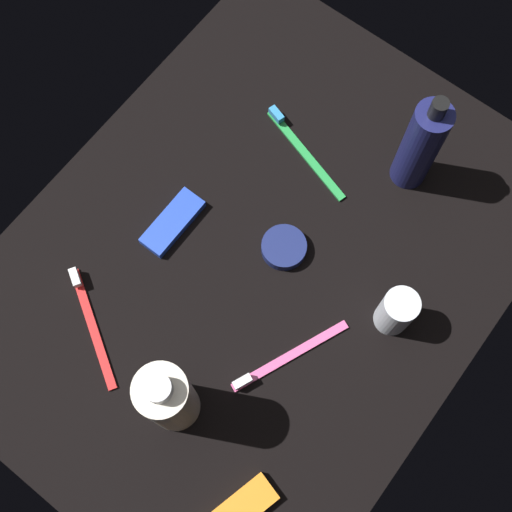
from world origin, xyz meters
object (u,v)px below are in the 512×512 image
toothbrush_red (90,320)px  deodorant_stick (396,311)px  bodywash_bottle (168,399)px  snack_bar_orange (238,511)px  lotion_bottle (421,145)px  toothbrush_green (301,148)px  toothbrush_pink (283,359)px  cream_tin_left (284,247)px  snack_bar_blue (173,222)px

toothbrush_red → deodorant_stick: bearing=-52.0°
bodywash_bottle → snack_bar_orange: size_ratio=1.86×
lotion_bottle → deodorant_stick: 23.06cm
toothbrush_green → snack_bar_orange: size_ratio=1.69×
toothbrush_pink → lotion_bottle: bearing=3.6°
deodorant_stick → cream_tin_left: bearing=92.8°
lotion_bottle → toothbrush_pink: 34.82cm
bodywash_bottle → toothbrush_red: size_ratio=1.21×
deodorant_stick → toothbrush_green: (13.51, 25.38, -3.76)cm
lotion_bottle → deodorant_stick: size_ratio=2.31×
deodorant_stick → cream_tin_left: size_ratio=1.34×
toothbrush_green → snack_bar_blue: size_ratio=1.69×
toothbrush_green → deodorant_stick: bearing=-118.0°
deodorant_stick → toothbrush_red: size_ratio=0.54×
toothbrush_red → snack_bar_blue: toothbrush_red is taller
deodorant_stick → snack_bar_blue: bearing=102.9°
toothbrush_red → snack_bar_orange: bearing=-102.6°
lotion_bottle → cream_tin_left: bearing=160.4°
toothbrush_pink → snack_bar_blue: bearing=76.0°
bodywash_bottle → toothbrush_red: bearing=84.0°
toothbrush_green → cream_tin_left: 16.20cm
deodorant_stick → toothbrush_red: (-25.67, 32.88, -3.76)cm
toothbrush_pink → toothbrush_red: bearing=116.0°
snack_bar_blue → snack_bar_orange: same height
deodorant_stick → snack_bar_blue: size_ratio=0.84×
bodywash_bottle → deodorant_stick: 32.11cm
snack_bar_blue → cream_tin_left: (6.69, -15.11, 0.16)cm
bodywash_bottle → snack_bar_orange: bodywash_bottle is taller
snack_bar_orange → deodorant_stick: bearing=12.6°
toothbrush_pink → snack_bar_blue: (6.16, 24.63, 0.14)cm
bodywash_bottle → toothbrush_red: 18.83cm
bodywash_bottle → snack_bar_blue: bearing=40.5°
cream_tin_left → toothbrush_red: bearing=148.9°
lotion_bottle → toothbrush_pink: (-33.74, -2.10, -8.36)cm
toothbrush_red → toothbrush_green: 39.89cm
lotion_bottle → toothbrush_red: size_ratio=1.26×
toothbrush_red → toothbrush_green: size_ratio=0.91×
bodywash_bottle → lotion_bottle: bearing=-6.7°
deodorant_stick → toothbrush_red: deodorant_stick is taller
deodorant_stick → snack_bar_orange: deodorant_stick is taller
lotion_bottle → cream_tin_left: (-20.88, 7.42, -8.05)cm
snack_bar_orange → cream_tin_left: (31.87, 16.58, 0.16)cm
snack_bar_orange → cream_tin_left: 35.93cm
lotion_bottle → snack_bar_orange: size_ratio=1.94×
deodorant_stick → snack_bar_blue: 34.08cm
toothbrush_green → snack_bar_blue: bearing=160.0°
toothbrush_red → toothbrush_green: same height
lotion_bottle → deodorant_stick: (-20.01, -10.50, -4.60)cm
toothbrush_green → snack_bar_orange: 52.13cm
bodywash_bottle → toothbrush_green: bodywash_bottle is taller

